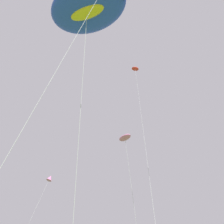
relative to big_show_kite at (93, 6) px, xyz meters
The scene contains 5 objects.
big_show_kite is the anchor object (origin of this frame).
small_kite_stunt_black 5.75m from the big_show_kite, 128.47° to the right, with size 1.86×3.13×13.29m.
small_kite_box_yellow 11.14m from the big_show_kite, 16.81° to the left, with size 3.54×2.60×22.56m.
small_kite_streamer_purple 10.26m from the big_show_kite, 23.93° to the left, with size 2.05×1.33×12.15m.
small_kite_delta_white 16.45m from the big_show_kite, 58.91° to the left, with size 2.78×1.88×11.39m.
Camera 1 is at (-7.30, 2.84, 1.78)m, focal length 35.73 mm.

